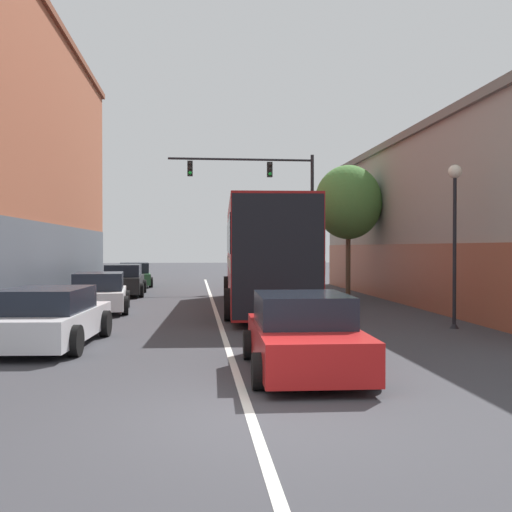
# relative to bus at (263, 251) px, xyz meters

# --- Properties ---
(ground_plane) EXTENTS (160.00, 160.00, 0.00)m
(ground_plane) POSITION_rel_bus_xyz_m (-1.78, -14.18, -2.10)
(ground_plane) COLOR #38383D
(lane_center_line) EXTENTS (0.14, 40.02, 0.01)m
(lane_center_line) POSITION_rel_bus_xyz_m (-1.78, -0.17, -2.10)
(lane_center_line) COLOR silver
(lane_center_line) RESTS_ON ground_plane
(building_right_storefront) EXTENTS (7.81, 24.44, 6.78)m
(building_right_storefront) POSITION_rel_bus_xyz_m (9.44, 1.94, 1.41)
(building_right_storefront) COLOR #9E998E
(building_right_storefront) RESTS_ON ground_plane
(bus) EXTENTS (3.30, 12.23, 3.76)m
(bus) POSITION_rel_bus_xyz_m (0.00, 0.00, 0.00)
(bus) COLOR maroon
(bus) RESTS_ON ground_plane
(hatchback_foreground) EXTENTS (2.14, 4.21, 1.39)m
(hatchback_foreground) POSITION_rel_bus_xyz_m (-0.56, -11.24, -1.45)
(hatchback_foreground) COLOR red
(hatchback_foreground) RESTS_ON ground_plane
(parked_car_left_near) EXTENTS (2.31, 4.25, 1.37)m
(parked_car_left_near) POSITION_rel_bus_xyz_m (-5.83, -0.63, -1.46)
(parked_car_left_near) COLOR silver
(parked_car_left_near) RESTS_ON ground_plane
(parked_car_left_mid) EXTENTS (2.37, 4.85, 1.37)m
(parked_car_left_mid) POSITION_rel_bus_xyz_m (-6.00, 13.23, -1.46)
(parked_car_left_mid) COLOR #285633
(parked_car_left_mid) RESTS_ON ground_plane
(parked_car_left_far) EXTENTS (2.32, 4.61, 1.34)m
(parked_car_left_far) POSITION_rel_bus_xyz_m (-5.79, -7.97, -1.46)
(parked_car_left_far) COLOR silver
(parked_car_left_far) RESTS_ON ground_plane
(parked_car_left_distant) EXTENTS (2.09, 4.65, 1.45)m
(parked_car_left_distant) POSITION_rel_bus_xyz_m (-5.82, 6.56, -1.41)
(parked_car_left_distant) COLOR black
(parked_car_left_distant) RESTS_ON ground_plane
(traffic_signal_gantry) EXTENTS (7.78, 0.36, 7.22)m
(traffic_signal_gantry) POSITION_rel_bus_xyz_m (1.62, 9.83, 3.07)
(traffic_signal_gantry) COLOR black
(traffic_signal_gantry) RESTS_ON ground_plane
(street_lamp) EXTENTS (0.38, 0.38, 4.52)m
(street_lamp) POSITION_rel_bus_xyz_m (4.63, -6.04, 0.84)
(street_lamp) COLOR black
(street_lamp) RESTS_ON ground_plane
(street_tree_near) EXTENTS (3.00, 2.70, 5.92)m
(street_tree_near) POSITION_rel_bus_xyz_m (4.31, 4.24, 2.14)
(street_tree_near) COLOR brown
(street_tree_near) RESTS_ON ground_plane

